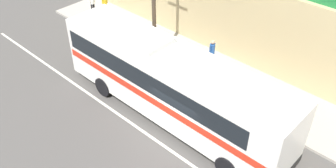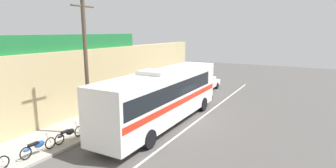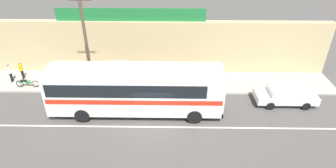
{
  "view_description": "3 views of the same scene",
  "coord_description": "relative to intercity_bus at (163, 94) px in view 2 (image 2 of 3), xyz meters",
  "views": [
    {
      "loc": [
        7.86,
        -9.11,
        12.23
      ],
      "look_at": [
        -1.31,
        0.72,
        2.02
      ],
      "focal_mm": 39.74,
      "sensor_mm": 36.0,
      "label": 1
    },
    {
      "loc": [
        -16.08,
        -7.49,
        6.11
      ],
      "look_at": [
        1.35,
        2.05,
        2.17
      ],
      "focal_mm": 28.47,
      "sensor_mm": 36.0,
      "label": 2
    },
    {
      "loc": [
        1.29,
        -15.85,
        12.44
      ],
      "look_at": [
        1.0,
        1.64,
        2.0
      ],
      "focal_mm": 30.07,
      "sensor_mm": 36.0,
      "label": 3
    }
  ],
  "objects": [
    {
      "name": "motorcycle_blue",
      "position": [
        -7.04,
        3.11,
        -1.5
      ],
      "size": [
        1.97,
        0.56,
        0.94
      ],
      "color": "black",
      "rests_on": "sidewalk_slab"
    },
    {
      "name": "parked_car",
      "position": [
        11.31,
        1.34,
        -1.33
      ],
      "size": [
        4.57,
        1.88,
        1.37
      ],
      "color": "silver",
      "rests_on": "ground_plane"
    },
    {
      "name": "intercity_bus",
      "position": [
        0.0,
        0.0,
        0.0
      ],
      "size": [
        12.22,
        2.65,
        3.78
      ],
      "color": "white",
      "rests_on": "ground_plane"
    },
    {
      "name": "sidewalk_slab",
      "position": [
        1.37,
        4.28,
        -2.0
      ],
      "size": [
        30.0,
        3.6,
        0.14
      ],
      "primitive_type": "cube",
      "color": "#A8A399",
      "rests_on": "ground_plane"
    },
    {
      "name": "storefront_billboard",
      "position": [
        -0.87,
        6.43,
        3.28
      ],
      "size": [
        12.7,
        0.12,
        1.1
      ],
      "primitive_type": "cube",
      "color": "#1E7538",
      "rests_on": "storefront_facade"
    },
    {
      "name": "pedestrian_far_right",
      "position": [
        -1.01,
        4.56,
        -0.95
      ],
      "size": [
        0.3,
        0.48,
        1.68
      ],
      "color": "navy",
      "rests_on": "sidewalk_slab"
    },
    {
      "name": "storefront_facade",
      "position": [
        1.37,
        6.43,
        0.33
      ],
      "size": [
        30.0,
        0.7,
        4.8
      ],
      "primitive_type": "cube",
      "color": "tan",
      "rests_on": "ground_plane"
    },
    {
      "name": "utility_pole",
      "position": [
        -3.81,
        2.84,
        2.17
      ],
      "size": [
        1.6,
        0.22,
        7.92
      ],
      "color": "brown",
      "rests_on": "sidewalk_slab"
    },
    {
      "name": "motorcycle_orange",
      "position": [
        -5.14,
        3.09,
        -1.5
      ],
      "size": [
        1.95,
        0.56,
        0.94
      ],
      "color": "black",
      "rests_on": "sidewalk_slab"
    },
    {
      "name": "ground_plane",
      "position": [
        1.37,
        -0.92,
        -2.07
      ],
      "size": [
        70.0,
        70.0,
        0.0
      ],
      "primitive_type": "plane",
      "color": "#4F4C49"
    },
    {
      "name": "road_center_stripe",
      "position": [
        1.37,
        -1.72,
        -2.06
      ],
      "size": [
        30.0,
        0.14,
        0.01
      ],
      "primitive_type": "cube",
      "color": "silver",
      "rests_on": "ground_plane"
    }
  ]
}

